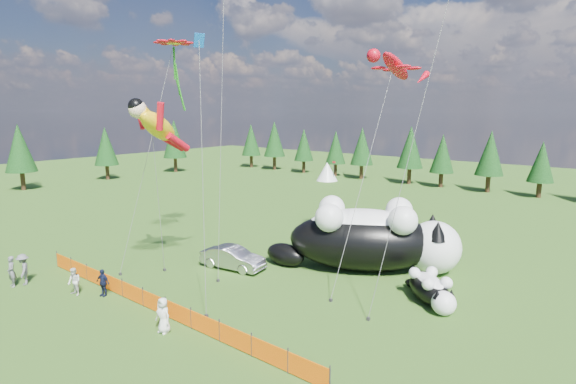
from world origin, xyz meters
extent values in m
plane|color=#0D3309|center=(0.00, 0.00, 0.00)|extent=(160.00, 160.00, 0.00)
cylinder|color=#262626|center=(-11.00, -3.00, 0.55)|extent=(0.06, 0.06, 1.10)
cylinder|color=#262626|center=(-9.00, -3.00, 0.55)|extent=(0.06, 0.06, 1.10)
cylinder|color=#262626|center=(-7.00, -3.00, 0.55)|extent=(0.06, 0.06, 1.10)
cylinder|color=#262626|center=(-5.00, -3.00, 0.55)|extent=(0.06, 0.06, 1.10)
cylinder|color=#262626|center=(-3.00, -3.00, 0.55)|extent=(0.06, 0.06, 1.10)
cylinder|color=#262626|center=(-1.00, -3.00, 0.55)|extent=(0.06, 0.06, 1.10)
cylinder|color=#262626|center=(1.00, -3.00, 0.55)|extent=(0.06, 0.06, 1.10)
cylinder|color=#262626|center=(3.00, -3.00, 0.55)|extent=(0.06, 0.06, 1.10)
cylinder|color=#262626|center=(5.00, -3.00, 0.55)|extent=(0.06, 0.06, 1.10)
cylinder|color=#262626|center=(7.00, -3.00, 0.55)|extent=(0.06, 0.06, 1.10)
cylinder|color=#262626|center=(9.00, -3.00, 0.55)|extent=(0.06, 0.06, 1.10)
cylinder|color=#262626|center=(11.00, -3.00, 0.55)|extent=(0.06, 0.06, 1.10)
cube|color=#F75D05|center=(-10.00, -3.00, 0.50)|extent=(2.00, 0.04, 0.90)
cube|color=#F75D05|center=(-8.00, -3.00, 0.50)|extent=(2.00, 0.04, 0.90)
cube|color=#F75D05|center=(-6.00, -3.00, 0.50)|extent=(2.00, 0.04, 0.90)
cube|color=#F75D05|center=(-4.00, -3.00, 0.50)|extent=(2.00, 0.04, 0.90)
cube|color=#F75D05|center=(-2.00, -3.00, 0.50)|extent=(2.00, 0.04, 0.90)
cube|color=#F75D05|center=(0.00, -3.00, 0.50)|extent=(2.00, 0.04, 0.90)
cube|color=#F75D05|center=(2.00, -3.00, 0.50)|extent=(2.00, 0.04, 0.90)
cube|color=#F75D05|center=(4.00, -3.00, 0.50)|extent=(2.00, 0.04, 0.90)
cube|color=#F75D05|center=(6.00, -3.00, 0.50)|extent=(2.00, 0.04, 0.90)
cube|color=#F75D05|center=(8.00, -3.00, 0.50)|extent=(2.00, 0.04, 0.90)
cube|color=#F75D05|center=(10.00, -3.00, 0.50)|extent=(2.00, 0.04, 0.90)
ellipsoid|color=black|center=(5.30, 9.47, 1.94)|extent=(10.66, 8.74, 3.88)
ellipsoid|color=white|center=(5.30, 9.47, 2.91)|extent=(7.96, 6.45, 2.37)
sphere|color=white|center=(9.23, 11.72, 1.72)|extent=(3.45, 3.45, 3.45)
sphere|color=#F86087|center=(10.50, 12.45, 1.72)|extent=(0.48, 0.48, 0.48)
ellipsoid|color=black|center=(0.82, 6.90, 0.75)|extent=(3.37, 2.81, 1.51)
cone|color=black|center=(9.74, 10.83, 3.10)|extent=(1.21, 1.21, 1.21)
cone|color=black|center=(8.71, 12.62, 3.10)|extent=(1.21, 1.21, 1.21)
sphere|color=white|center=(6.66, 11.87, 3.77)|extent=(1.81, 1.81, 1.81)
sphere|color=white|center=(8.05, 9.44, 3.77)|extent=(1.81, 1.81, 1.81)
sphere|color=white|center=(2.74, 9.62, 3.77)|extent=(1.81, 1.81, 1.81)
sphere|color=white|center=(4.13, 7.19, 3.77)|extent=(1.81, 1.81, 1.81)
ellipsoid|color=black|center=(10.73, 7.25, 0.71)|extent=(3.75, 3.62, 1.42)
ellipsoid|color=white|center=(10.73, 7.25, 1.07)|extent=(2.79, 2.69, 0.87)
sphere|color=white|center=(11.96, 6.13, 0.63)|extent=(1.27, 1.27, 1.27)
sphere|color=#F86087|center=(12.36, 5.77, 0.63)|extent=(0.18, 0.18, 0.18)
ellipsoid|color=black|center=(9.33, 8.52, 0.28)|extent=(1.19, 1.15, 0.55)
cone|color=black|center=(11.71, 5.85, 1.14)|extent=(0.44, 0.44, 0.44)
cone|color=black|center=(12.22, 6.41, 1.14)|extent=(0.44, 0.44, 0.44)
sphere|color=white|center=(11.72, 7.04, 1.38)|extent=(0.66, 0.66, 0.66)
sphere|color=white|center=(11.03, 6.28, 1.38)|extent=(0.66, 0.66, 0.66)
sphere|color=white|center=(10.50, 8.16, 1.38)|extent=(0.66, 0.66, 0.66)
sphere|color=white|center=(9.80, 7.40, 1.38)|extent=(0.66, 0.66, 0.66)
imported|color=#B2B2B7|center=(-1.51, 4.20, 0.74)|extent=(4.68, 2.29, 1.48)
imported|color=#5C5D62|center=(-9.54, -6.29, 0.94)|extent=(0.70, 0.48, 1.88)
imported|color=silver|center=(-5.33, -4.59, 0.81)|extent=(0.80, 0.50, 1.62)
imported|color=#121732|center=(-4.01, -3.60, 0.79)|extent=(1.01, 0.67, 1.58)
imported|color=#5C5D62|center=(-9.33, -5.71, 0.96)|extent=(1.39, 1.14, 1.92)
imported|color=silver|center=(2.27, -4.06, 0.86)|extent=(0.89, 0.63, 1.73)
cylinder|color=#595959|center=(-4.30, 0.81, 4.80)|extent=(0.03, 0.03, 9.34)
cube|color=#262626|center=(-4.67, 1.03, 0.08)|extent=(0.15, 0.15, 0.16)
cylinder|color=#595959|center=(5.99, 8.43, 6.73)|extent=(0.03, 0.03, 16.07)
cube|color=#262626|center=(6.53, 3.85, 0.08)|extent=(0.15, 0.15, 0.16)
cylinder|color=#595959|center=(-6.21, 1.24, 7.51)|extent=(0.03, 0.03, 15.53)
cube|color=#262626|center=(-6.22, -1.24, 0.08)|extent=(0.15, 0.15, 0.16)
cube|color=#1B7C16|center=(-6.20, 3.73, 12.47)|extent=(0.19, 0.19, 4.21)
cylinder|color=#595959|center=(-2.25, 4.14, 9.27)|extent=(0.03, 0.03, 19.08)
cube|color=#262626|center=(-0.50, 1.93, 0.08)|extent=(0.15, 0.15, 0.16)
cylinder|color=#595959|center=(10.28, 5.68, 9.93)|extent=(0.03, 0.03, 20.32)
cube|color=#262626|center=(9.26, 3.14, 0.08)|extent=(0.15, 0.15, 0.16)
cylinder|color=#595959|center=(1.69, -0.87, 7.04)|extent=(0.03, 0.03, 14.03)
cube|color=#262626|center=(2.64, -1.75, 0.08)|extent=(0.15, 0.15, 0.16)
camera|label=1|loc=(19.29, -15.82, 10.39)|focal=28.00mm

